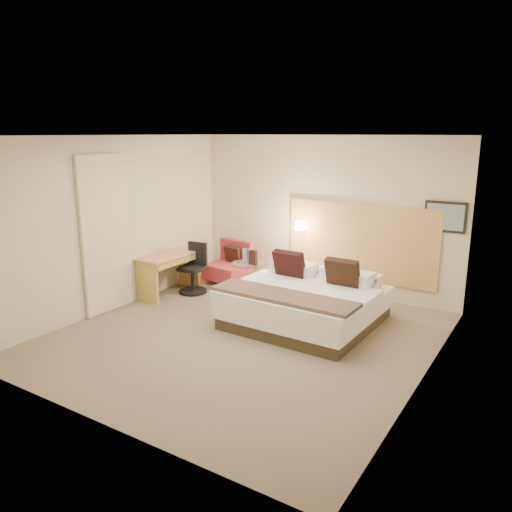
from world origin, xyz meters
The scene contains 20 objects.
floor centered at (0.00, 0.00, -0.01)m, with size 4.80×5.00×0.02m, color #766550.
ceiling centered at (0.00, 0.00, 2.71)m, with size 4.80×5.00×0.02m, color silver.
wall_back centered at (0.00, 2.51, 1.35)m, with size 4.80×0.02×2.70m, color beige.
wall_front centered at (0.00, -2.51, 1.35)m, with size 4.80×0.02×2.70m, color beige.
wall_left centered at (-2.41, 0.00, 1.35)m, with size 0.02×5.00×2.70m, color beige.
wall_right centered at (2.41, 0.00, 1.35)m, with size 0.02×5.00×2.70m, color beige.
headboard_panel centered at (0.70, 2.47, 0.95)m, with size 2.60×0.04×1.30m, color tan.
art_frame centered at (2.02, 2.48, 1.50)m, with size 0.62×0.03×0.47m, color black.
art_canvas centered at (2.02, 2.46, 1.50)m, with size 0.54×0.01×0.39m, color gray.
lamp_arm centered at (-0.35, 2.42, 1.15)m, with size 0.02×0.02×0.12m, color silver.
lamp_shade centered at (-0.35, 2.36, 1.15)m, with size 0.15×0.15×0.15m, color #F5E4BF.
curtain centered at (-2.36, -0.25, 1.22)m, with size 0.06×0.90×2.42m, color beige.
bottle_a centered at (-0.92, 1.43, 0.73)m, with size 0.07×0.07×0.22m, color #93C0E3.
bottle_b centered at (-0.84, 1.47, 0.73)m, with size 0.07×0.07×0.22m, color #7DA8C2.
menu_folder centered at (-0.71, 1.35, 0.74)m, with size 0.14×0.06×0.25m, color #331414.
bed centered at (0.49, 0.93, 0.32)m, with size 2.08×2.02×0.99m.
lounge_chair centered at (-1.64, 2.00, 0.31)m, with size 0.80×0.72×0.77m.
side_table centered at (-0.83, 1.38, 0.35)m, with size 0.61×0.61×0.62m.
desk centered at (-2.11, 0.88, 0.56)m, with size 0.53×1.14×0.71m.
desk_chair centered at (-1.83, 1.19, 0.36)m, with size 0.52×0.52×0.86m.
Camera 1 is at (3.55, -5.34, 2.74)m, focal length 35.00 mm.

